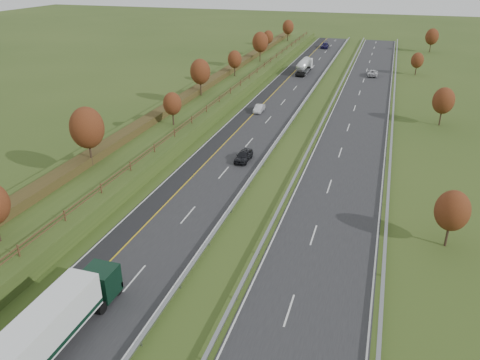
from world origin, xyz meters
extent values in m
plane|color=#33481A|center=(8.00, 55.00, 0.00)|extent=(400.00, 400.00, 0.00)
cube|color=#242427|center=(0.00, 60.00, 0.02)|extent=(10.50, 200.00, 0.04)
cube|color=#242427|center=(16.50, 60.00, 0.02)|extent=(10.50, 200.00, 0.04)
cube|color=black|center=(-3.75, 60.00, 0.02)|extent=(3.00, 200.00, 0.04)
cube|color=silver|center=(-5.05, 60.00, 0.05)|extent=(0.15, 200.00, 0.01)
cube|color=gold|center=(-2.25, 60.00, 0.05)|extent=(0.15, 200.00, 0.01)
cube|color=silver|center=(5.05, 60.00, 0.05)|extent=(0.15, 200.00, 0.01)
cube|color=silver|center=(11.45, 60.00, 0.05)|extent=(0.15, 200.00, 0.01)
cube|color=silver|center=(21.55, 60.00, 0.05)|extent=(0.15, 200.00, 0.01)
cube|color=silver|center=(1.25, 11.00, 0.05)|extent=(0.15, 4.00, 0.01)
cube|color=silver|center=(15.25, 11.00, 0.05)|extent=(0.15, 4.00, 0.01)
cube|color=silver|center=(1.25, 23.00, 0.05)|extent=(0.15, 4.00, 0.01)
cube|color=silver|center=(15.25, 23.00, 0.05)|extent=(0.15, 4.00, 0.01)
cube|color=silver|center=(1.25, 35.00, 0.05)|extent=(0.15, 4.00, 0.01)
cube|color=silver|center=(15.25, 35.00, 0.05)|extent=(0.15, 4.00, 0.01)
cube|color=silver|center=(1.25, 47.00, 0.05)|extent=(0.15, 4.00, 0.01)
cube|color=silver|center=(15.25, 47.00, 0.05)|extent=(0.15, 4.00, 0.01)
cube|color=silver|center=(1.25, 59.00, 0.05)|extent=(0.15, 4.00, 0.01)
cube|color=silver|center=(15.25, 59.00, 0.05)|extent=(0.15, 4.00, 0.01)
cube|color=silver|center=(1.25, 71.00, 0.05)|extent=(0.15, 4.00, 0.01)
cube|color=silver|center=(15.25, 71.00, 0.05)|extent=(0.15, 4.00, 0.01)
cube|color=silver|center=(1.25, 83.00, 0.05)|extent=(0.15, 4.00, 0.01)
cube|color=silver|center=(15.25, 83.00, 0.05)|extent=(0.15, 4.00, 0.01)
cube|color=silver|center=(1.25, 95.00, 0.05)|extent=(0.15, 4.00, 0.01)
cube|color=silver|center=(15.25, 95.00, 0.05)|extent=(0.15, 4.00, 0.01)
cube|color=silver|center=(1.25, 107.00, 0.05)|extent=(0.15, 4.00, 0.01)
cube|color=silver|center=(15.25, 107.00, 0.05)|extent=(0.15, 4.00, 0.01)
cube|color=silver|center=(1.25, 119.00, 0.05)|extent=(0.15, 4.00, 0.01)
cube|color=silver|center=(15.25, 119.00, 0.05)|extent=(0.15, 4.00, 0.01)
cube|color=silver|center=(1.25, 131.00, 0.05)|extent=(0.15, 4.00, 0.01)
cube|color=silver|center=(15.25, 131.00, 0.05)|extent=(0.15, 4.00, 0.01)
cube|color=silver|center=(1.25, 143.00, 0.05)|extent=(0.15, 4.00, 0.01)
cube|color=silver|center=(15.25, 143.00, 0.05)|extent=(0.15, 4.00, 0.01)
cube|color=silver|center=(1.25, 155.00, 0.05)|extent=(0.15, 4.00, 0.01)
cube|color=silver|center=(15.25, 155.00, 0.05)|extent=(0.15, 4.00, 0.01)
cube|color=#33481A|center=(-13.00, 60.00, 1.00)|extent=(12.00, 200.00, 2.00)
cube|color=#373616|center=(-15.00, 60.00, 2.55)|extent=(2.20, 180.00, 1.10)
cube|color=#422B19|center=(-8.50, 60.00, 2.55)|extent=(0.08, 184.00, 0.10)
cube|color=#422B19|center=(-8.50, 60.00, 2.95)|extent=(0.08, 184.00, 0.10)
cube|color=#422B19|center=(-8.50, 8.50, 2.60)|extent=(0.12, 0.12, 1.20)
cube|color=#422B19|center=(-8.50, 15.00, 2.60)|extent=(0.12, 0.12, 1.20)
cube|color=#422B19|center=(-8.50, 21.50, 2.60)|extent=(0.12, 0.12, 1.20)
cube|color=#422B19|center=(-8.50, 28.00, 2.60)|extent=(0.12, 0.12, 1.20)
cube|color=#422B19|center=(-8.50, 34.50, 2.60)|extent=(0.12, 0.12, 1.20)
cube|color=#422B19|center=(-8.50, 41.00, 2.60)|extent=(0.12, 0.12, 1.20)
cube|color=#422B19|center=(-8.50, 47.50, 2.60)|extent=(0.12, 0.12, 1.20)
cube|color=#422B19|center=(-8.50, 54.00, 2.60)|extent=(0.12, 0.12, 1.20)
cube|color=#422B19|center=(-8.50, 60.50, 2.60)|extent=(0.12, 0.12, 1.20)
cube|color=#422B19|center=(-8.50, 67.00, 2.60)|extent=(0.12, 0.12, 1.20)
cube|color=#422B19|center=(-8.50, 73.50, 2.60)|extent=(0.12, 0.12, 1.20)
cube|color=#422B19|center=(-8.50, 80.00, 2.60)|extent=(0.12, 0.12, 1.20)
cube|color=#422B19|center=(-8.50, 86.50, 2.60)|extent=(0.12, 0.12, 1.20)
cube|color=#422B19|center=(-8.50, 93.00, 2.60)|extent=(0.12, 0.12, 1.20)
cube|color=#422B19|center=(-8.50, 99.50, 2.60)|extent=(0.12, 0.12, 1.20)
cube|color=#422B19|center=(-8.50, 106.00, 2.60)|extent=(0.12, 0.12, 1.20)
cube|color=#422B19|center=(-8.50, 112.50, 2.60)|extent=(0.12, 0.12, 1.20)
cube|color=#422B19|center=(-8.50, 119.00, 2.60)|extent=(0.12, 0.12, 1.20)
cube|color=#422B19|center=(-8.50, 125.50, 2.60)|extent=(0.12, 0.12, 1.20)
cube|color=#422B19|center=(-8.50, 132.00, 2.60)|extent=(0.12, 0.12, 1.20)
cube|color=#422B19|center=(-8.50, 138.50, 2.60)|extent=(0.12, 0.12, 1.20)
cube|color=#422B19|center=(-8.50, 145.00, 2.60)|extent=(0.12, 0.12, 1.20)
cube|color=#422B19|center=(-8.50, 151.50, 2.60)|extent=(0.12, 0.12, 1.20)
cube|color=gray|center=(5.70, 60.00, 0.62)|extent=(0.32, 200.00, 0.18)
cube|color=gray|center=(5.70, 4.00, 0.28)|extent=(0.10, 0.14, 0.56)
cube|color=gray|center=(5.70, 11.00, 0.28)|extent=(0.10, 0.14, 0.56)
cube|color=gray|center=(5.70, 18.00, 0.28)|extent=(0.10, 0.14, 0.56)
cube|color=gray|center=(5.70, 25.00, 0.28)|extent=(0.10, 0.14, 0.56)
cube|color=gray|center=(5.70, 32.00, 0.28)|extent=(0.10, 0.14, 0.56)
cube|color=gray|center=(5.70, 39.00, 0.28)|extent=(0.10, 0.14, 0.56)
cube|color=gray|center=(5.70, 46.00, 0.28)|extent=(0.10, 0.14, 0.56)
cube|color=gray|center=(5.70, 53.00, 0.28)|extent=(0.10, 0.14, 0.56)
cube|color=gray|center=(5.70, 60.00, 0.28)|extent=(0.10, 0.14, 0.56)
cube|color=gray|center=(5.70, 67.00, 0.28)|extent=(0.10, 0.14, 0.56)
cube|color=gray|center=(5.70, 74.00, 0.28)|extent=(0.10, 0.14, 0.56)
cube|color=gray|center=(5.70, 81.00, 0.28)|extent=(0.10, 0.14, 0.56)
cube|color=gray|center=(5.70, 88.00, 0.28)|extent=(0.10, 0.14, 0.56)
cube|color=gray|center=(5.70, 95.00, 0.28)|extent=(0.10, 0.14, 0.56)
cube|color=gray|center=(5.70, 102.00, 0.28)|extent=(0.10, 0.14, 0.56)
cube|color=gray|center=(5.70, 109.00, 0.28)|extent=(0.10, 0.14, 0.56)
cube|color=gray|center=(5.70, 116.00, 0.28)|extent=(0.10, 0.14, 0.56)
cube|color=gray|center=(5.70, 123.00, 0.28)|extent=(0.10, 0.14, 0.56)
cube|color=gray|center=(5.70, 130.00, 0.28)|extent=(0.10, 0.14, 0.56)
cube|color=gray|center=(5.70, 137.00, 0.28)|extent=(0.10, 0.14, 0.56)
cube|color=gray|center=(5.70, 144.00, 0.28)|extent=(0.10, 0.14, 0.56)
cube|color=gray|center=(5.70, 151.00, 0.28)|extent=(0.10, 0.14, 0.56)
cube|color=gray|center=(5.70, 158.00, 0.28)|extent=(0.10, 0.14, 0.56)
cube|color=gray|center=(10.80, 60.00, 0.62)|extent=(0.32, 200.00, 0.18)
cube|color=gray|center=(10.80, 4.00, 0.28)|extent=(0.10, 0.14, 0.56)
cube|color=gray|center=(10.80, 11.00, 0.28)|extent=(0.10, 0.14, 0.56)
cube|color=gray|center=(10.80, 18.00, 0.28)|extent=(0.10, 0.14, 0.56)
cube|color=gray|center=(10.80, 25.00, 0.28)|extent=(0.10, 0.14, 0.56)
cube|color=gray|center=(10.80, 32.00, 0.28)|extent=(0.10, 0.14, 0.56)
cube|color=gray|center=(10.80, 39.00, 0.28)|extent=(0.10, 0.14, 0.56)
cube|color=gray|center=(10.80, 46.00, 0.28)|extent=(0.10, 0.14, 0.56)
cube|color=gray|center=(10.80, 53.00, 0.28)|extent=(0.10, 0.14, 0.56)
cube|color=gray|center=(10.80, 60.00, 0.28)|extent=(0.10, 0.14, 0.56)
cube|color=gray|center=(10.80, 67.00, 0.28)|extent=(0.10, 0.14, 0.56)
cube|color=gray|center=(10.80, 74.00, 0.28)|extent=(0.10, 0.14, 0.56)
cube|color=gray|center=(10.80, 81.00, 0.28)|extent=(0.10, 0.14, 0.56)
cube|color=gray|center=(10.80, 88.00, 0.28)|extent=(0.10, 0.14, 0.56)
cube|color=gray|center=(10.80, 95.00, 0.28)|extent=(0.10, 0.14, 0.56)
cube|color=gray|center=(10.80, 102.00, 0.28)|extent=(0.10, 0.14, 0.56)
cube|color=gray|center=(10.80, 109.00, 0.28)|extent=(0.10, 0.14, 0.56)
cube|color=gray|center=(10.80, 116.00, 0.28)|extent=(0.10, 0.14, 0.56)
cube|color=gray|center=(10.80, 123.00, 0.28)|extent=(0.10, 0.14, 0.56)
cube|color=gray|center=(10.80, 130.00, 0.28)|extent=(0.10, 0.14, 0.56)
cube|color=gray|center=(10.80, 137.00, 0.28)|extent=(0.10, 0.14, 0.56)
cube|color=gray|center=(10.80, 144.00, 0.28)|extent=(0.10, 0.14, 0.56)
cube|color=gray|center=(10.80, 151.00, 0.28)|extent=(0.10, 0.14, 0.56)
cube|color=gray|center=(10.80, 158.00, 0.28)|extent=(0.10, 0.14, 0.56)
cube|color=gray|center=(22.30, 60.00, 0.62)|extent=(0.32, 200.00, 0.18)
cube|color=gray|center=(22.30, 18.00, 0.28)|extent=(0.10, 0.14, 0.56)
cube|color=gray|center=(22.30, 32.00, 0.28)|extent=(0.10, 0.14, 0.56)
cube|color=gray|center=(22.30, 46.00, 0.28)|extent=(0.10, 0.14, 0.56)
cube|color=gray|center=(22.30, 60.00, 0.28)|extent=(0.10, 0.14, 0.56)
cube|color=gray|center=(22.30, 74.00, 0.28)|extent=(0.10, 0.14, 0.56)
cube|color=gray|center=(22.30, 88.00, 0.28)|extent=(0.10, 0.14, 0.56)
cube|color=gray|center=(22.30, 102.00, 0.28)|extent=(0.10, 0.14, 0.56)
cube|color=gray|center=(22.30, 116.00, 0.28)|extent=(0.10, 0.14, 0.56)
cube|color=gray|center=(22.30, 130.00, 0.28)|extent=(0.10, 0.14, 0.56)
cube|color=gray|center=(22.30, 144.00, 0.28)|extent=(0.10, 0.14, 0.56)
cube|color=gray|center=(22.30, 158.00, 0.28)|extent=(0.10, 0.14, 0.56)
cylinder|color=#2D2116|center=(-14.00, 28.00, 3.58)|extent=(0.24, 0.24, 3.15)
ellipsoid|color=#4E2211|center=(-14.00, 28.00, 7.04)|extent=(4.20, 4.20, 5.25)
cylinder|color=#2D2116|center=(-11.00, 46.00, 3.08)|extent=(0.24, 0.24, 2.16)
ellipsoid|color=#4E2211|center=(-11.00, 46.00, 5.46)|extent=(2.88, 2.88, 3.60)
cylinder|color=#2D2116|center=(-13.50, 64.00, 3.44)|extent=(0.24, 0.24, 2.88)
ellipsoid|color=#4E2211|center=(-13.50, 64.00, 6.61)|extent=(3.84, 3.84, 4.80)
cylinder|color=#2D2116|center=(-12.50, 82.00, 3.17)|extent=(0.24, 0.24, 2.34)
ellipsoid|color=#4E2211|center=(-12.50, 82.00, 5.74)|extent=(3.12, 3.12, 3.90)
cylinder|color=#2D2116|center=(-11.50, 100.00, 3.53)|extent=(0.24, 0.24, 3.06)
ellipsoid|color=#4E2211|center=(-11.50, 100.00, 6.90)|extent=(4.08, 4.08, 5.10)
cylinder|color=#2D2116|center=(-14.00, 118.00, 3.12)|extent=(0.24, 0.24, 2.25)
ellipsoid|color=#4E2211|center=(-14.00, 118.00, 5.60)|extent=(3.00, 3.00, 3.75)
cylinder|color=#2D2116|center=(-12.00, 136.00, 3.35)|extent=(0.24, 0.24, 2.70)
ellipsoid|color=#4E2211|center=(-12.00, 136.00, 6.32)|extent=(3.60, 3.60, 4.50)
cylinder|color=#2D2116|center=(28.00, 25.00, 1.24)|extent=(0.24, 0.24, 2.48)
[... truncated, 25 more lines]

